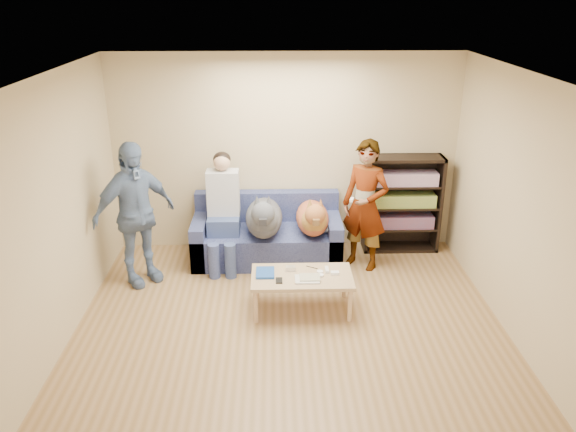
{
  "coord_description": "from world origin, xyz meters",
  "views": [
    {
      "loc": [
        -0.15,
        -4.6,
        3.32
      ],
      "look_at": [
        0.0,
        1.2,
        0.95
      ],
      "focal_mm": 35.0,
      "sensor_mm": 36.0,
      "label": 1
    }
  ],
  "objects_px": {
    "person_standing_left": "(135,214)",
    "notebook_blue": "(265,273)",
    "person_standing_right": "(365,205)",
    "dog_tan": "(313,218)",
    "person_seated": "(223,207)",
    "camera_silver": "(291,268)",
    "bookshelf": "(402,202)",
    "coffee_table": "(302,279)",
    "sofa": "(267,238)",
    "dog_gray": "(264,217)"
  },
  "relations": [
    {
      "from": "person_standing_left",
      "to": "notebook_blue",
      "type": "height_order",
      "value": "person_standing_left"
    },
    {
      "from": "notebook_blue",
      "to": "person_standing_right",
      "type": "bearing_deg",
      "value": 38.91
    },
    {
      "from": "person_standing_left",
      "to": "dog_tan",
      "type": "bearing_deg",
      "value": -29.51
    },
    {
      "from": "person_standing_right",
      "to": "person_standing_left",
      "type": "xyz_separation_m",
      "value": [
        -2.75,
        -0.34,
        0.05
      ]
    },
    {
      "from": "person_seated",
      "to": "dog_tan",
      "type": "bearing_deg",
      "value": -3.74
    },
    {
      "from": "person_standing_right",
      "to": "camera_silver",
      "type": "relative_size",
      "value": 14.98
    },
    {
      "from": "person_standing_right",
      "to": "bookshelf",
      "type": "bearing_deg",
      "value": 76.61
    },
    {
      "from": "person_standing_left",
      "to": "dog_tan",
      "type": "height_order",
      "value": "person_standing_left"
    },
    {
      "from": "person_standing_left",
      "to": "bookshelf",
      "type": "height_order",
      "value": "person_standing_left"
    },
    {
      "from": "coffee_table",
      "to": "notebook_blue",
      "type": "bearing_deg",
      "value": 172.87
    },
    {
      "from": "person_seated",
      "to": "camera_silver",
      "type": "bearing_deg",
      "value": -52.54
    },
    {
      "from": "person_standing_right",
      "to": "notebook_blue",
      "type": "bearing_deg",
      "value": -105.43
    },
    {
      "from": "sofa",
      "to": "coffee_table",
      "type": "bearing_deg",
      "value": -73.39
    },
    {
      "from": "sofa",
      "to": "person_seated",
      "type": "bearing_deg",
      "value": -166.91
    },
    {
      "from": "person_standing_right",
      "to": "dog_tan",
      "type": "bearing_deg",
      "value": -150.4
    },
    {
      "from": "person_standing_right",
      "to": "person_seated",
      "type": "bearing_deg",
      "value": -148.92
    },
    {
      "from": "coffee_table",
      "to": "camera_silver",
      "type": "bearing_deg",
      "value": 135.0
    },
    {
      "from": "person_standing_left",
      "to": "camera_silver",
      "type": "bearing_deg",
      "value": -58.39
    },
    {
      "from": "dog_tan",
      "to": "coffee_table",
      "type": "bearing_deg",
      "value": -99.72
    },
    {
      "from": "sofa",
      "to": "coffee_table",
      "type": "height_order",
      "value": "sofa"
    },
    {
      "from": "person_standing_right",
      "to": "dog_tan",
      "type": "height_order",
      "value": "person_standing_right"
    },
    {
      "from": "person_standing_right",
      "to": "camera_silver",
      "type": "bearing_deg",
      "value": -100.17
    },
    {
      "from": "person_standing_right",
      "to": "dog_gray",
      "type": "xyz_separation_m",
      "value": [
        -1.26,
        0.03,
        -0.16
      ]
    },
    {
      "from": "dog_tan",
      "to": "coffee_table",
      "type": "xyz_separation_m",
      "value": [
        -0.19,
        -1.11,
        -0.26
      ]
    },
    {
      "from": "coffee_table",
      "to": "bookshelf",
      "type": "xyz_separation_m",
      "value": [
        1.41,
        1.55,
        0.31
      ]
    },
    {
      "from": "sofa",
      "to": "dog_gray",
      "type": "distance_m",
      "value": 0.45
    },
    {
      "from": "dog_gray",
      "to": "dog_tan",
      "type": "height_order",
      "value": "dog_gray"
    },
    {
      "from": "notebook_blue",
      "to": "person_standing_left",
      "type": "bearing_deg",
      "value": 156.62
    },
    {
      "from": "person_standing_right",
      "to": "person_standing_left",
      "type": "relative_size",
      "value": 0.95
    },
    {
      "from": "camera_silver",
      "to": "coffee_table",
      "type": "height_order",
      "value": "camera_silver"
    },
    {
      "from": "notebook_blue",
      "to": "camera_silver",
      "type": "height_order",
      "value": "camera_silver"
    },
    {
      "from": "person_standing_right",
      "to": "bookshelf",
      "type": "distance_m",
      "value": 0.78
    },
    {
      "from": "sofa",
      "to": "coffee_table",
      "type": "relative_size",
      "value": 1.73
    },
    {
      "from": "person_standing_right",
      "to": "person_standing_left",
      "type": "bearing_deg",
      "value": -137.39
    },
    {
      "from": "notebook_blue",
      "to": "person_seated",
      "type": "bearing_deg",
      "value": 115.28
    },
    {
      "from": "dog_gray",
      "to": "bookshelf",
      "type": "bearing_deg",
      "value": 14.45
    },
    {
      "from": "dog_gray",
      "to": "bookshelf",
      "type": "height_order",
      "value": "bookshelf"
    },
    {
      "from": "notebook_blue",
      "to": "dog_tan",
      "type": "bearing_deg",
      "value": 60.91
    },
    {
      "from": "dog_gray",
      "to": "coffee_table",
      "type": "distance_m",
      "value": 1.19
    },
    {
      "from": "sofa",
      "to": "dog_tan",
      "type": "height_order",
      "value": "dog_tan"
    },
    {
      "from": "person_standing_left",
      "to": "notebook_blue",
      "type": "xyz_separation_m",
      "value": [
        1.52,
        -0.66,
        -0.44
      ]
    },
    {
      "from": "person_standing_left",
      "to": "bookshelf",
      "type": "xyz_separation_m",
      "value": [
        3.33,
        0.84,
        -0.19
      ]
    },
    {
      "from": "person_standing_left",
      "to": "sofa",
      "type": "relative_size",
      "value": 0.92
    },
    {
      "from": "notebook_blue",
      "to": "camera_silver",
      "type": "bearing_deg",
      "value": 14.04
    },
    {
      "from": "sofa",
      "to": "dog_gray",
      "type": "bearing_deg",
      "value": -98.18
    },
    {
      "from": "person_standing_right",
      "to": "dog_gray",
      "type": "relative_size",
      "value": 1.29
    },
    {
      "from": "person_standing_right",
      "to": "notebook_blue",
      "type": "distance_m",
      "value": 1.63
    },
    {
      "from": "notebook_blue",
      "to": "bookshelf",
      "type": "bearing_deg",
      "value": 39.58
    },
    {
      "from": "person_standing_right",
      "to": "bookshelf",
      "type": "relative_size",
      "value": 1.27
    },
    {
      "from": "camera_silver",
      "to": "dog_gray",
      "type": "bearing_deg",
      "value": 107.78
    }
  ]
}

